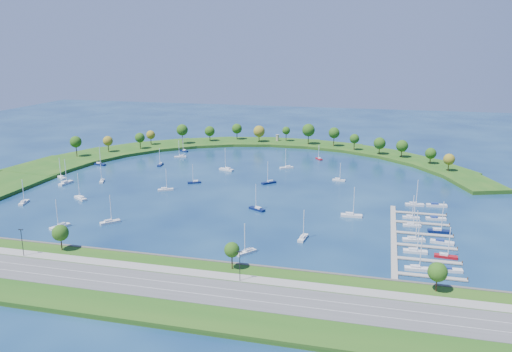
% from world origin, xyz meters
% --- Properties ---
extents(ground, '(700.00, 700.00, 0.00)m').
position_xyz_m(ground, '(0.00, 0.00, 0.00)').
color(ground, '#081F48').
rests_on(ground, ground).
extents(south_shoreline, '(420.00, 43.10, 11.60)m').
position_xyz_m(south_shoreline, '(0.03, -122.88, 1.00)').
color(south_shoreline, '#1B4D14').
rests_on(south_shoreline, ground).
extents(breakwater, '(286.74, 247.64, 2.00)m').
position_xyz_m(breakwater, '(-46.33, 48.72, 0.99)').
color(breakwater, '#1B4D14').
rests_on(breakwater, ground).
extents(breakwater_trees, '(240.86, 93.96, 15.28)m').
position_xyz_m(breakwater_trees, '(-8.50, 90.02, 10.58)').
color(breakwater_trees, '#382314').
rests_on(breakwater_trees, breakwater).
extents(harbor_tower, '(2.60, 2.60, 4.74)m').
position_xyz_m(harbor_tower, '(-6.90, 119.37, 4.42)').
color(harbor_tower, gray).
rests_on(harbor_tower, breakwater).
extents(dock_system, '(24.28, 82.00, 1.60)m').
position_xyz_m(dock_system, '(85.30, -61.00, 0.35)').
color(dock_system, gray).
rests_on(dock_system, ground).
extents(moored_boat_0, '(5.45, 6.50, 9.82)m').
position_xyz_m(moored_boat_0, '(31.24, 71.62, 0.85)').
color(moored_boat_0, maroon).
rests_on(moored_boat_0, ground).
extents(moored_boat_1, '(8.90, 6.82, 13.12)m').
position_xyz_m(moored_boat_1, '(-71.78, -45.56, 0.94)').
color(moored_boat_1, silver).
rests_on(moored_boat_1, ground).
extents(moored_boat_2, '(8.13, 5.43, 11.68)m').
position_xyz_m(moored_boat_2, '(-60.12, 54.77, 0.90)').
color(moored_boat_2, silver).
rests_on(moored_boat_2, ground).
extents(moored_boat_3, '(3.58, 9.63, 13.83)m').
position_xyz_m(moored_boat_3, '(-95.55, -22.66, 0.96)').
color(moored_boat_3, silver).
rests_on(moored_boat_3, ground).
extents(moored_boat_4, '(8.52, 6.06, 12.37)m').
position_xyz_m(moored_boat_4, '(16.99, -40.42, 0.92)').
color(moored_boat_4, '#0A1540').
rests_on(moored_boat_4, ground).
extents(moored_boat_5, '(8.45, 6.46, 12.44)m').
position_xyz_m(moored_boat_5, '(15.17, 41.90, 0.92)').
color(moored_boat_5, silver).
rests_on(moored_boat_5, ground).
extents(moored_boat_6, '(7.55, 7.88, 12.54)m').
position_xyz_m(moored_boat_6, '(-39.95, -73.06, 0.92)').
color(moored_boat_6, silver).
rests_on(moored_boat_6, ground).
extents(moored_boat_7, '(5.92, 8.77, 12.62)m').
position_xyz_m(moored_boat_7, '(-57.42, -83.03, 0.92)').
color(moored_boat_7, silver).
rests_on(moored_boat_7, ground).
extents(moored_boat_8, '(4.24, 8.29, 11.74)m').
position_xyz_m(moored_boat_8, '(-94.36, -58.32, 0.90)').
color(moored_boat_8, silver).
rests_on(moored_boat_8, ground).
extents(moored_boat_9, '(9.72, 5.53, 13.78)m').
position_xyz_m(moored_boat_9, '(-19.17, 27.99, 0.96)').
color(moored_boat_9, silver).
rests_on(moored_boat_9, ground).
extents(moored_boat_10, '(7.93, 6.13, 11.71)m').
position_xyz_m(moored_boat_10, '(-37.38, -20.95, 0.90)').
color(moored_boat_10, silver).
rests_on(moored_boat_10, ground).
extents(moored_boat_11, '(4.59, 7.35, 10.49)m').
position_xyz_m(moored_boat_11, '(-78.52, -13.98, 0.87)').
color(moored_boat_11, silver).
rests_on(moored_boat_11, ground).
extents(moored_boat_12, '(8.60, 4.23, 12.18)m').
position_xyz_m(moored_boat_12, '(-101.18, 21.89, 0.91)').
color(moored_boat_12, '#0A1540').
rests_on(moored_boat_12, ground).
extents(moored_boat_13, '(7.42, 5.13, 10.71)m').
position_xyz_m(moored_boat_13, '(-27.88, -3.66, 0.87)').
color(moored_boat_13, '#0A1540').
rests_on(moored_boat_13, ground).
extents(moored_boat_14, '(3.26, 7.88, 11.23)m').
position_xyz_m(moored_boat_14, '(-63.64, 30.46, 0.88)').
color(moored_boat_14, '#0A1540').
rests_on(moored_boat_14, ground).
extents(moored_boat_15, '(7.27, 2.51, 10.51)m').
position_xyz_m(moored_boat_15, '(48.90, 20.55, 0.87)').
color(moored_boat_15, silver).
rests_on(moored_boat_15, ground).
extents(moored_boat_16, '(9.55, 3.09, 13.87)m').
position_xyz_m(moored_boat_16, '(59.90, -39.11, 0.96)').
color(moored_boat_16, silver).
rests_on(moored_boat_16, ground).
extents(moored_boat_17, '(3.20, 8.34, 11.96)m').
position_xyz_m(moored_boat_17, '(43.27, -70.95, 0.90)').
color(moored_boat_17, silver).
rests_on(moored_boat_17, ground).
extents(moored_boat_18, '(7.02, 4.28, 9.99)m').
position_xyz_m(moored_boat_18, '(-65.21, 73.51, 0.86)').
color(moored_boat_18, '#0A1540').
rests_on(moored_boat_18, ground).
extents(moored_boat_19, '(7.69, 7.63, 12.44)m').
position_xyz_m(moored_boat_19, '(12.14, 5.67, 0.92)').
color(moored_boat_19, '#0A1540').
rests_on(moored_boat_19, ground).
extents(moored_boat_20, '(8.09, 6.52, 12.08)m').
position_xyz_m(moored_boat_20, '(-104.93, -12.84, 0.91)').
color(moored_boat_20, silver).
rests_on(moored_boat_20, ground).
extents(moored_boat_21, '(6.66, 7.79, 11.84)m').
position_xyz_m(moored_boat_21, '(25.32, -89.94, 0.90)').
color(moored_boat_21, silver).
rests_on(moored_boat_21, ground).
extents(docked_boat_0, '(8.67, 3.04, 12.52)m').
position_xyz_m(docked_boat_0, '(85.51, -89.35, 0.92)').
color(docked_boat_0, silver).
rests_on(docked_boat_0, ground).
extents(docked_boat_1, '(8.67, 3.11, 1.73)m').
position_xyz_m(docked_boat_1, '(95.98, -87.73, 0.64)').
color(docked_boat_1, silver).
rests_on(docked_boat_1, ground).
extents(docked_boat_2, '(8.71, 2.64, 12.72)m').
position_xyz_m(docked_boat_2, '(85.51, -74.02, 0.93)').
color(docked_boat_2, silver).
rests_on(docked_boat_2, ground).
extents(docked_boat_3, '(8.19, 2.91, 11.81)m').
position_xyz_m(docked_boat_3, '(96.02, -75.93, 0.90)').
color(docked_boat_3, maroon).
rests_on(docked_boat_3, ground).
extents(docked_boat_4, '(8.83, 3.83, 12.57)m').
position_xyz_m(docked_boat_4, '(85.51, -62.08, 0.92)').
color(docked_boat_4, silver).
rests_on(docked_boat_4, ground).
extents(docked_boat_5, '(9.06, 3.67, 1.80)m').
position_xyz_m(docked_boat_5, '(95.97, -62.15, 0.66)').
color(docked_boat_5, silver).
rests_on(docked_boat_5, ground).
extents(docked_boat_6, '(7.57, 2.92, 10.85)m').
position_xyz_m(docked_boat_6, '(85.53, -45.40, 0.87)').
color(docked_boat_6, silver).
rests_on(docked_boat_6, ground).
extents(docked_boat_7, '(9.23, 3.04, 13.38)m').
position_xyz_m(docked_boat_7, '(96.00, -50.12, 0.95)').
color(docked_boat_7, '#0A1540').
rests_on(docked_boat_7, ground).
extents(docked_boat_8, '(7.39, 2.48, 10.69)m').
position_xyz_m(docked_boat_8, '(85.54, -35.11, 0.87)').
color(docked_boat_8, silver).
rests_on(docked_boat_8, ground).
extents(docked_boat_9, '(8.75, 3.38, 1.74)m').
position_xyz_m(docked_boat_9, '(95.98, -34.12, 0.64)').
color(docked_boat_9, silver).
rests_on(docked_boat_9, ground).
extents(docked_boat_10, '(8.90, 3.55, 12.72)m').
position_xyz_m(docked_boat_10, '(87.91, -15.74, 0.93)').
color(docked_boat_10, silver).
rests_on(docked_boat_10, ground).
extents(docked_boat_11, '(9.64, 3.71, 1.92)m').
position_xyz_m(docked_boat_11, '(97.86, -14.52, 0.70)').
color(docked_boat_11, silver).
rests_on(docked_boat_11, ground).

